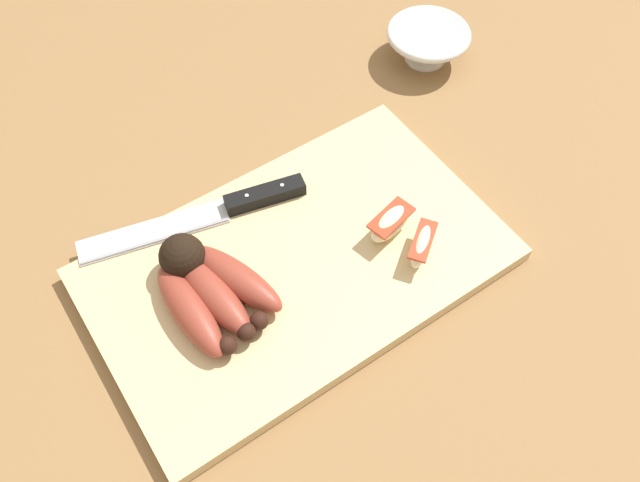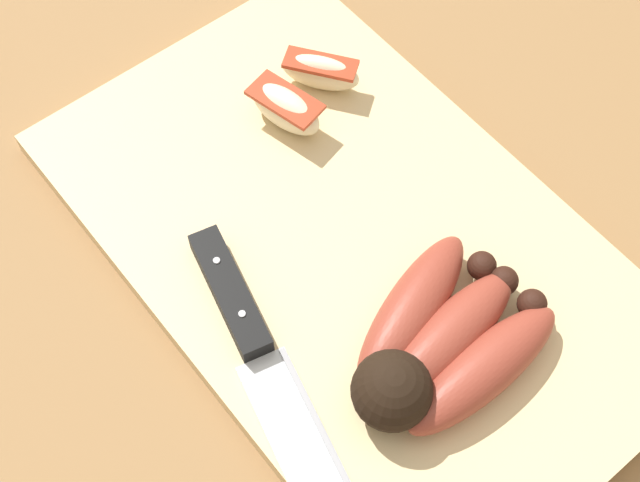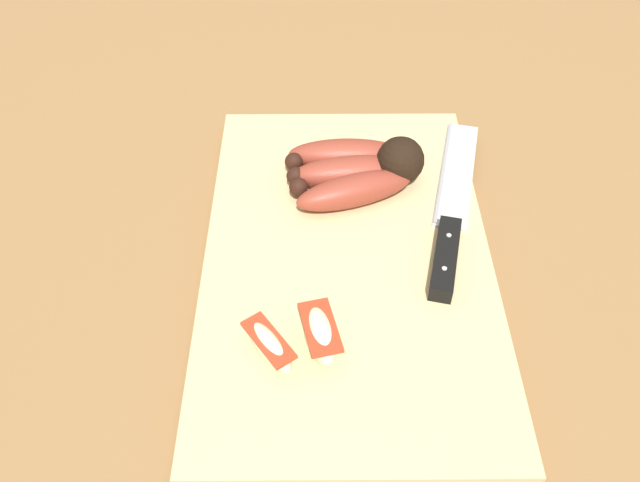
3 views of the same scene
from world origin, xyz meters
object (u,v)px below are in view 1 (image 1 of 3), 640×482
(chefs_knife, at_px, (227,208))
(apple_wedge_middle, at_px, (390,223))
(banana_bunch, at_px, (207,287))
(ceramic_bowl, at_px, (427,42))
(apple_wedge_near, at_px, (422,245))

(chefs_knife, xyz_separation_m, apple_wedge_middle, (-0.14, 0.13, 0.01))
(chefs_knife, bearing_deg, banana_bunch, 50.32)
(chefs_knife, relative_size, apple_wedge_middle, 4.13)
(chefs_knife, xyz_separation_m, ceramic_bowl, (-0.39, -0.09, 0.00))
(apple_wedge_middle, bearing_deg, chefs_knife, -43.13)
(banana_bunch, distance_m, apple_wedge_middle, 0.22)
(chefs_knife, distance_m, apple_wedge_middle, 0.20)
(banana_bunch, height_order, chefs_knife, banana_bunch)
(banana_bunch, bearing_deg, chefs_knife, -129.68)
(banana_bunch, xyz_separation_m, chefs_knife, (-0.08, -0.09, -0.01))
(apple_wedge_near, distance_m, ceramic_bowl, 0.36)
(banana_bunch, relative_size, chefs_knife, 0.55)
(chefs_knife, xyz_separation_m, apple_wedge_near, (-0.16, 0.18, 0.01))
(banana_bunch, relative_size, apple_wedge_near, 2.45)
(banana_bunch, bearing_deg, apple_wedge_near, 159.10)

